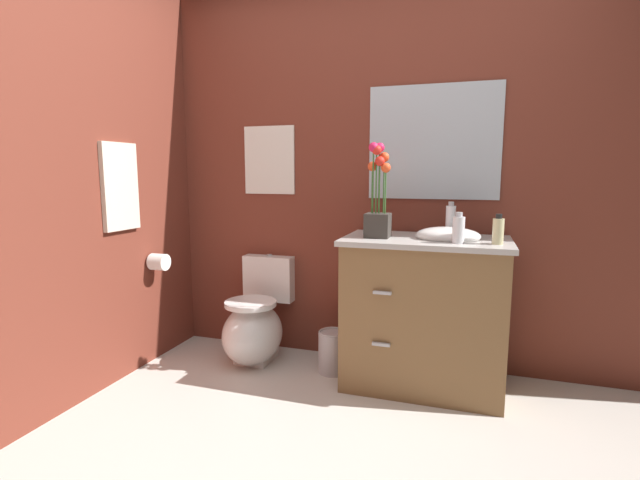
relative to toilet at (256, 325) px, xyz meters
The scene contains 13 objects.
wall_back 1.44m from the toilet, 16.80° to the left, with size 4.54×0.05×2.50m, color maroon.
wall_left 1.41m from the toilet, 134.28° to the right, with size 0.05×3.94×2.50m, color maroon.
toilet is the anchor object (origin of this frame).
vanity_cabinet 1.13m from the toilet, ahead, with size 0.94×0.56×1.07m.
flower_vase 1.19m from the toilet, ahead, with size 0.14×0.14×0.54m.
soap_bottle 1.44m from the toilet, ahead, with size 0.06×0.06×0.21m.
lotion_bottle 1.49m from the toilet, ahead, with size 0.06×0.06×0.17m.
hand_wash_bottle 1.66m from the toilet, ahead, with size 0.06×0.06×0.16m.
trash_bin 0.56m from the toilet, ahead, with size 0.18×0.18×0.27m.
wall_poster 1.14m from the toilet, 90.00° to the left, with size 0.37×0.01×0.47m, color silver.
wall_mirror 1.66m from the toilet, 13.57° to the left, with size 0.80×0.01×0.70m, color #B2BCC6.
hanging_towel 1.23m from the toilet, 145.61° to the right, with size 0.03×0.28×0.52m, color beige.
toilet_paper_roll 0.77m from the toilet, 161.84° to the right, with size 0.11×0.11×0.11m, color white.
Camera 1 is at (0.55, -1.58, 1.26)m, focal length 25.92 mm.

